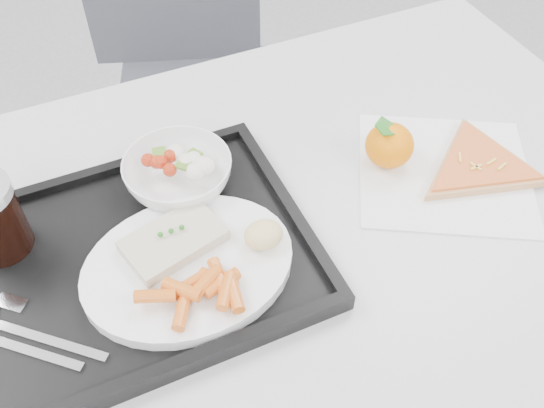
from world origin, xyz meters
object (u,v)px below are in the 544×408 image
at_px(tray, 136,261).
at_px(dinner_plate, 188,266).
at_px(chair, 191,57).
at_px(tangerine, 389,145).
at_px(table, 274,255).
at_px(salad_bowl, 178,174).
at_px(pizza_slice, 479,165).

height_order(tray, dinner_plate, dinner_plate).
bearing_deg(dinner_plate, chair, 72.19).
xyz_separation_m(dinner_plate, tangerine, (0.34, 0.08, 0.01)).
xyz_separation_m(table, dinner_plate, (-0.13, -0.03, 0.09)).
distance_m(chair, salad_bowl, 0.69).
distance_m(tray, pizza_slice, 0.51).
bearing_deg(table, tangerine, 12.03).
relative_size(table, dinner_plate, 4.44).
xyz_separation_m(chair, pizza_slice, (0.21, -0.75, 0.22)).
height_order(dinner_plate, tangerine, tangerine).
bearing_deg(chair, pizza_slice, -74.08).
xyz_separation_m(tray, dinner_plate, (0.06, -0.05, 0.02)).
relative_size(salad_bowl, tangerine, 1.83).
xyz_separation_m(table, salad_bowl, (-0.10, 0.11, 0.11)).
bearing_deg(tray, tangerine, 4.38).
distance_m(tangerine, pizza_slice, 0.14).
relative_size(chair, dinner_plate, 3.44).
height_order(chair, tray, chair).
bearing_deg(tangerine, pizza_slice, -31.57).
bearing_deg(chair, tangerine, -81.79).
relative_size(dinner_plate, pizza_slice, 1.01).
bearing_deg(pizza_slice, table, 175.19).
height_order(tray, salad_bowl, salad_bowl).
bearing_deg(dinner_plate, tray, 140.51).
bearing_deg(salad_bowl, chair, 71.34).
distance_m(chair, dinner_plate, 0.83).
height_order(table, tangerine, tangerine).
height_order(table, tray, tray).
distance_m(salad_bowl, tangerine, 0.31).
distance_m(salad_bowl, pizza_slice, 0.44).
relative_size(dinner_plate, salad_bowl, 1.78).
bearing_deg(dinner_plate, pizza_slice, 0.79).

